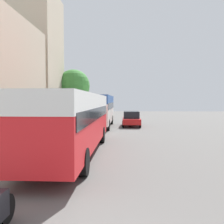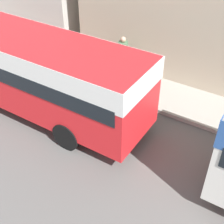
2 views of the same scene
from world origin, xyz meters
name	(u,v)px [view 2 (image 2 of 2)]	position (x,y,z in m)	size (l,w,h in m)	color
bus_lead	(9,56)	(-1.79, 9.46, 1.94)	(2.50, 11.28, 2.97)	red
pedestrian_near_curb	(123,56)	(-5.52, 12.18, 1.07)	(0.43, 0.43, 1.81)	#232838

